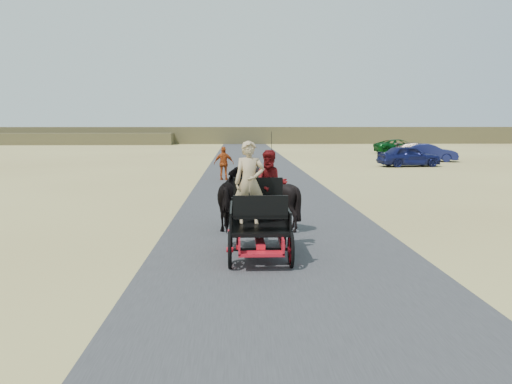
{
  "coord_description": "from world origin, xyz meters",
  "views": [
    {
      "loc": [
        -1.03,
        -12.14,
        2.89
      ],
      "look_at": [
        -0.57,
        0.14,
        1.2
      ],
      "focal_mm": 35.0,
      "sensor_mm": 36.0,
      "label": 1
    }
  ],
  "objects_px": {
    "horse_left": "(234,198)",
    "pedestrian": "(224,163)",
    "car_a": "(409,156)",
    "car_b": "(430,153)",
    "horse_right": "(274,198)",
    "car_c": "(418,149)",
    "car_d": "(400,146)",
    "carriage": "(259,240)"
  },
  "relations": [
    {
      "from": "pedestrian",
      "to": "car_c",
      "type": "relative_size",
      "value": 0.42
    },
    {
      "from": "car_d",
      "to": "car_b",
      "type": "bearing_deg",
      "value": 173.16
    },
    {
      "from": "car_a",
      "to": "car_c",
      "type": "distance_m",
      "value": 12.01
    },
    {
      "from": "pedestrian",
      "to": "car_a",
      "type": "height_order",
      "value": "pedestrian"
    },
    {
      "from": "horse_right",
      "to": "pedestrian",
      "type": "height_order",
      "value": "pedestrian"
    },
    {
      "from": "horse_left",
      "to": "car_c",
      "type": "relative_size",
      "value": 0.49
    },
    {
      "from": "car_b",
      "to": "car_a",
      "type": "bearing_deg",
      "value": 161.94
    },
    {
      "from": "horse_right",
      "to": "car_b",
      "type": "distance_m",
      "value": 27.84
    },
    {
      "from": "car_a",
      "to": "car_b",
      "type": "distance_m",
      "value": 5.49
    },
    {
      "from": "horse_left",
      "to": "car_d",
      "type": "xyz_separation_m",
      "value": [
        15.93,
        34.43,
        -0.16
      ]
    },
    {
      "from": "car_b",
      "to": "car_c",
      "type": "xyz_separation_m",
      "value": [
        1.49,
        6.59,
        -0.08
      ]
    },
    {
      "from": "carriage",
      "to": "car_a",
      "type": "xyz_separation_m",
      "value": [
        11.16,
        22.71,
        0.35
      ]
    },
    {
      "from": "horse_left",
      "to": "car_b",
      "type": "height_order",
      "value": "horse_left"
    },
    {
      "from": "car_a",
      "to": "car_b",
      "type": "xyz_separation_m",
      "value": [
        3.19,
        4.47,
        -0.05
      ]
    },
    {
      "from": "pedestrian",
      "to": "car_d",
      "type": "relative_size",
      "value": 0.35
    },
    {
      "from": "horse_left",
      "to": "horse_right",
      "type": "bearing_deg",
      "value": -180.0
    },
    {
      "from": "car_a",
      "to": "car_c",
      "type": "relative_size",
      "value": 1.03
    },
    {
      "from": "car_b",
      "to": "car_d",
      "type": "distance_m",
      "value": 10.31
    },
    {
      "from": "car_b",
      "to": "carriage",
      "type": "bearing_deg",
      "value": 169.64
    },
    {
      "from": "horse_right",
      "to": "car_a",
      "type": "xyz_separation_m",
      "value": [
        10.61,
        19.71,
        -0.14
      ]
    },
    {
      "from": "horse_left",
      "to": "car_a",
      "type": "bearing_deg",
      "value": -120.72
    },
    {
      "from": "horse_left",
      "to": "car_b",
      "type": "relative_size",
      "value": 0.49
    },
    {
      "from": "carriage",
      "to": "horse_left",
      "type": "xyz_separation_m",
      "value": [
        -0.55,
        3.0,
        0.49
      ]
    },
    {
      "from": "carriage",
      "to": "horse_right",
      "type": "relative_size",
      "value": 1.41
    },
    {
      "from": "carriage",
      "to": "car_b",
      "type": "xyz_separation_m",
      "value": [
        14.35,
        27.17,
        0.31
      ]
    },
    {
      "from": "carriage",
      "to": "horse_right",
      "type": "distance_m",
      "value": 3.09
    },
    {
      "from": "car_b",
      "to": "car_d",
      "type": "xyz_separation_m",
      "value": [
        1.03,
        10.25,
        0.02
      ]
    },
    {
      "from": "horse_left",
      "to": "pedestrian",
      "type": "relative_size",
      "value": 1.16
    },
    {
      "from": "horse_right",
      "to": "horse_left",
      "type": "bearing_deg",
      "value": 0.0
    },
    {
      "from": "car_b",
      "to": "car_d",
      "type": "bearing_deg",
      "value": 11.74
    },
    {
      "from": "horse_left",
      "to": "horse_right",
      "type": "height_order",
      "value": "horse_right"
    },
    {
      "from": "horse_left",
      "to": "horse_right",
      "type": "xyz_separation_m",
      "value": [
        1.1,
        0.0,
        0.0
      ]
    },
    {
      "from": "carriage",
      "to": "horse_left",
      "type": "bearing_deg",
      "value": 100.39
    },
    {
      "from": "car_a",
      "to": "car_b",
      "type": "relative_size",
      "value": 1.03
    },
    {
      "from": "horse_right",
      "to": "car_d",
      "type": "bearing_deg",
      "value": -113.31
    },
    {
      "from": "carriage",
      "to": "car_a",
      "type": "distance_m",
      "value": 25.31
    },
    {
      "from": "car_b",
      "to": "car_c",
      "type": "height_order",
      "value": "car_b"
    },
    {
      "from": "carriage",
      "to": "horse_left",
      "type": "relative_size",
      "value": 1.2
    },
    {
      "from": "carriage",
      "to": "car_c",
      "type": "height_order",
      "value": "car_c"
    },
    {
      "from": "carriage",
      "to": "horse_left",
      "type": "distance_m",
      "value": 3.09
    },
    {
      "from": "horse_right",
      "to": "car_b",
      "type": "xyz_separation_m",
      "value": [
        13.8,
        24.17,
        -0.18
      ]
    },
    {
      "from": "car_c",
      "to": "car_a",
      "type": "bearing_deg",
      "value": -176.27
    }
  ]
}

